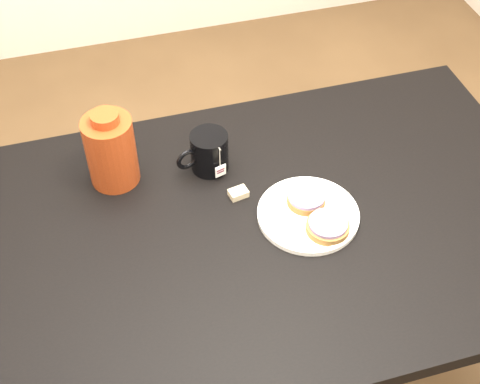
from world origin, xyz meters
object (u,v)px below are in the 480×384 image
Objects in this scene: plate at (308,214)px; bagel_front at (328,226)px; teabag_pouch at (238,193)px; bagel_back at (306,199)px; mug at (209,152)px; table at (271,244)px; bagel_package at (111,150)px.

bagel_front is at bearing -68.71° from plate.
bagel_back is at bearing -27.98° from teabag_pouch.
bagel_back is 0.17m from teabag_pouch.
table is at bearing -82.22° from mug.
plate is at bearing -4.80° from table.
bagel_front is at bearing -35.61° from bagel_package.
teabag_pouch is (0.04, -0.12, -0.04)m from mug.
plate is 0.07m from bagel_front.
bagel_package is (-0.42, 0.26, 0.09)m from plate.
table is 0.15m from teabag_pouch.
teabag_pouch is at bearing 117.25° from table.
bagel_package reaches higher than mug.
bagel_front is 0.55m from bagel_package.
bagel_front is 0.66× the size of bagel_package.
plate is at bearing -67.05° from mug.
table is 5.76× the size of plate.
table is 0.45m from bagel_package.
table is 0.17m from bagel_front.
bagel_front is at bearing -46.39° from teabag_pouch.
bagel_back is at bearing 15.63° from table.
table is at bearing -164.37° from bagel_back.
bagel_package is at bearing 143.19° from table.
mug is (-0.21, 0.29, 0.03)m from bagel_front.
mug is (-0.19, 0.19, 0.03)m from bagel_back.
bagel_front is at bearing -79.25° from bagel_back.
bagel_back is at bearing 100.75° from bagel_front.
plate reaches higher than table.
plate is (0.09, -0.01, 0.09)m from table.
teabag_pouch is (-0.15, 0.08, -0.02)m from bagel_back.
teabag_pouch is at bearing 152.02° from bagel_back.
table is at bearing -62.75° from teabag_pouch.
plate is 1.90× the size of bagel_back.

